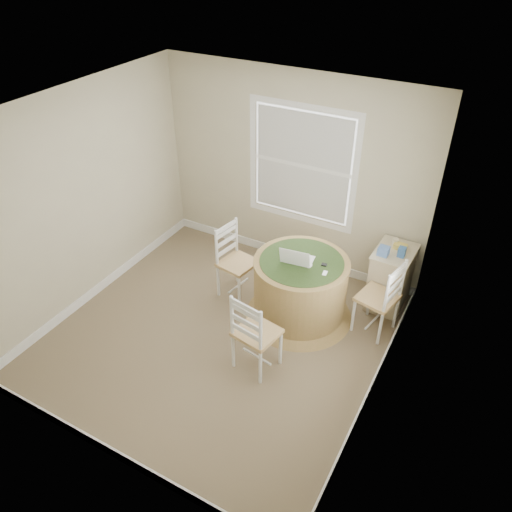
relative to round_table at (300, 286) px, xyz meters
The scene contains 14 objects.
room 1.16m from the round_table, 128.67° to the right, with size 3.64×3.64×2.64m.
round_table is the anchor object (origin of this frame).
chair_left 0.85m from the round_table, behind, with size 0.42×0.40×0.95m, color white, non-canonical shape.
chair_near 0.96m from the round_table, 93.08° to the right, with size 0.42×0.40×0.95m, color white, non-canonical shape.
chair_right 0.89m from the round_table, 12.49° to the left, with size 0.42×0.40×0.95m, color white, non-canonical shape.
laptop 0.40m from the round_table, 155.06° to the right, with size 0.38×0.35×0.24m.
mouse 0.39m from the round_table, 20.55° to the right, with size 0.06×0.10×0.03m, color white.
phone 0.49m from the round_table, 15.02° to the right, with size 0.04×0.09×0.02m, color #B7BABF.
keys 0.44m from the round_table, 11.79° to the left, with size 0.06×0.05×0.03m, color black.
corner_chest 1.13m from the round_table, 39.72° to the left, with size 0.46×0.60×0.79m.
tissue_box 1.04m from the round_table, 37.14° to the left, with size 0.12×0.12×0.10m, color #5A82CD.
box_yellow 1.26m from the round_table, 41.55° to the left, with size 0.15×0.10×0.06m, color #E8CB52.
box_blue 1.22m from the round_table, 33.87° to the left, with size 0.08×0.08×0.12m, color #3867A9.
cup_cream 1.25m from the round_table, 45.73° to the left, with size 0.07×0.07×0.09m, color beige.
Camera 1 is at (2.40, -3.50, 4.06)m, focal length 35.00 mm.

